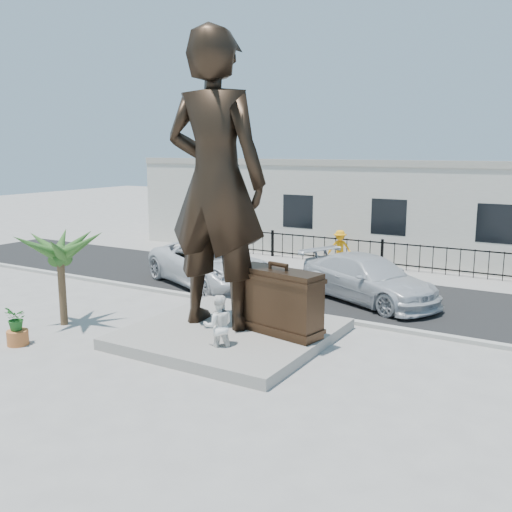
{
  "coord_description": "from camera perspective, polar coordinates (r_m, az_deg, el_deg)",
  "views": [
    {
      "loc": [
        7.83,
        -11.13,
        5.18
      ],
      "look_at": [
        0.0,
        2.0,
        2.3
      ],
      "focal_mm": 40.0,
      "sensor_mm": 36.0,
      "label": 1
    }
  ],
  "objects": [
    {
      "name": "ground",
      "position": [
        14.56,
        -4.1,
        -10.2
      ],
      "size": [
        100.0,
        100.0,
        0.0
      ],
      "primitive_type": "plane",
      "color": "#9E9991",
      "rests_on": "ground"
    },
    {
      "name": "statue",
      "position": [
        15.6,
        -4.06,
        7.42
      ],
      "size": [
        3.08,
        2.18,
        8.0
      ],
      "primitive_type": "imported",
      "rotation": [
        0.0,
        0.0,
        3.23
      ],
      "color": "black",
      "rests_on": "plinth"
    },
    {
      "name": "worker",
      "position": [
        25.72,
        8.38,
        0.8
      ],
      "size": [
        1.17,
        0.87,
        1.61
      ],
      "primitive_type": "imported",
      "rotation": [
        0.0,
        0.0,
        0.29
      ],
      "color": "#FFA00D",
      "rests_on": "far_sidewalk"
    },
    {
      "name": "planter",
      "position": [
        16.7,
        -22.72,
        -7.54
      ],
      "size": [
        0.56,
        0.56,
        0.4
      ],
      "primitive_type": "cylinder",
      "color": "#B4622F",
      "rests_on": "ground"
    },
    {
      "name": "car_white",
      "position": [
        21.81,
        -4.48,
        -0.8
      ],
      "size": [
        6.72,
        5.1,
        1.7
      ],
      "primitive_type": "imported",
      "rotation": [
        0.0,
        0.0,
        1.14
      ],
      "color": "silver",
      "rests_on": "street"
    },
    {
      "name": "building",
      "position": [
        29.35,
        15.22,
        4.47
      ],
      "size": [
        28.0,
        7.0,
        4.4
      ],
      "primitive_type": "cube",
      "color": "silver",
      "rests_on": "ground"
    },
    {
      "name": "fence",
      "position": [
        25.59,
        12.48,
        0.1
      ],
      "size": [
        22.0,
        0.1,
        1.2
      ],
      "primitive_type": "cube",
      "color": "black",
      "rests_on": "ground"
    },
    {
      "name": "plinth",
      "position": [
        15.94,
        -2.49,
        -7.73
      ],
      "size": [
        5.2,
        5.2,
        0.3
      ],
      "primitive_type": "cube",
      "color": "gray",
      "rests_on": "ground"
    },
    {
      "name": "shrub",
      "position": [
        16.55,
        -22.85,
        -5.79
      ],
      "size": [
        0.75,
        0.71,
        0.66
      ],
      "primitive_type": "imported",
      "rotation": [
        0.0,
        0.0,
        -0.4
      ],
      "color": "#1E5D1F",
      "rests_on": "planter"
    },
    {
      "name": "far_sidewalk",
      "position": [
        24.96,
        11.84,
        -1.52
      ],
      "size": [
        40.0,
        2.5,
        0.02
      ],
      "primitive_type": "cube",
      "color": "#9E9991",
      "rests_on": "ground"
    },
    {
      "name": "tourist",
      "position": [
        14.45,
        -3.77,
        -6.99
      ],
      "size": [
        0.99,
        0.96,
        1.6
      ],
      "primitive_type": "imported",
      "rotation": [
        0.0,
        0.0,
        3.8
      ],
      "color": "white",
      "rests_on": "ground"
    },
    {
      "name": "curb",
      "position": [
        18.21,
        4.05,
        -5.69
      ],
      "size": [
        40.0,
        0.25,
        0.12
      ],
      "primitive_type": "cube",
      "color": "#A5A399",
      "rests_on": "ground"
    },
    {
      "name": "suitcase",
      "position": [
        15.28,
        2.21,
        -4.55
      ],
      "size": [
        2.58,
        1.23,
        1.74
      ],
      "primitive_type": "cube",
      "rotation": [
        0.0,
        0.0,
        -0.19
      ],
      "color": "#322215",
      "rests_on": "plinth"
    },
    {
      "name": "street",
      "position": [
        21.3,
        8.31,
        -3.5
      ],
      "size": [
        40.0,
        7.0,
        0.01
      ],
      "primitive_type": "cube",
      "color": "black",
      "rests_on": "ground"
    },
    {
      "name": "car_silver",
      "position": [
        19.92,
        11.14,
        -2.27
      ],
      "size": [
        5.81,
        4.17,
        1.56
      ],
      "primitive_type": "imported",
      "rotation": [
        0.0,
        0.0,
        1.16
      ],
      "color": "silver",
      "rests_on": "street"
    },
    {
      "name": "palm_tree",
      "position": [
        18.14,
        -18.6,
        -6.5
      ],
      "size": [
        1.8,
        1.8,
        3.2
      ],
      "primitive_type": null,
      "color": "#28521D",
      "rests_on": "ground"
    }
  ]
}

